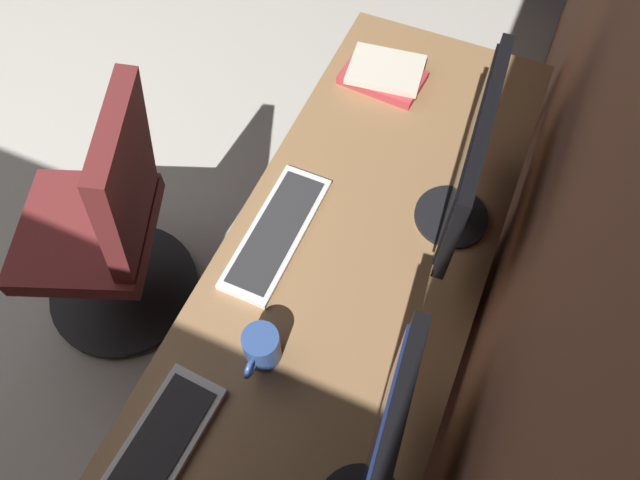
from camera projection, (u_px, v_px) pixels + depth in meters
wall_back at (602, 184)px, 0.93m from camera, size 4.43×0.10×2.60m
desk at (337, 302)px, 1.52m from camera, size 2.04×0.68×0.73m
drawer_pedestal at (372, 279)px, 1.91m from camera, size 0.40×0.51×0.69m
monitor_secondary at (469, 163)px, 1.37m from camera, size 0.51×0.20×0.42m
keyboard_main at (149, 462)px, 1.25m from camera, size 0.43×0.16×0.02m
keyboard_spare at (277, 231)px, 1.54m from camera, size 0.42×0.14×0.02m
book_stack_near at (384, 74)px, 1.82m from camera, size 0.20×0.26×0.05m
coffee_mug at (262, 347)px, 1.33m from camera, size 0.13×0.09×0.11m
office_chair at (110, 233)px, 1.87m from camera, size 0.57×0.61×0.97m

